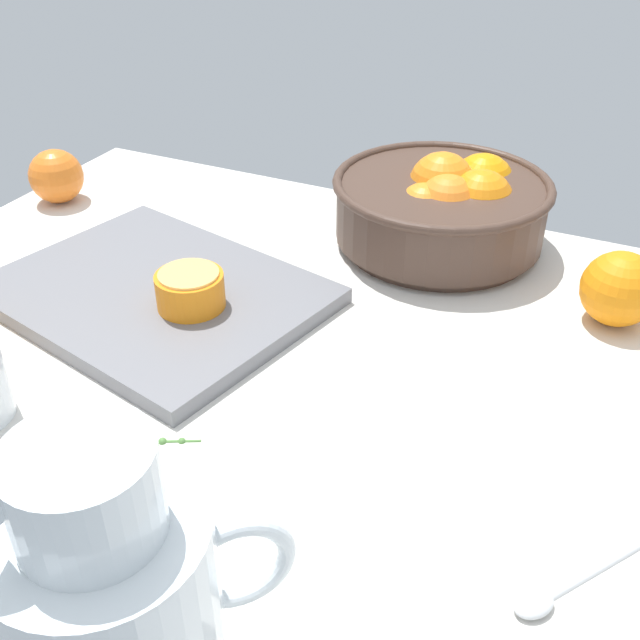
{
  "coord_description": "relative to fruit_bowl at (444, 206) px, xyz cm",
  "views": [
    {
      "loc": [
        22.89,
        -53.71,
        46.16
      ],
      "look_at": [
        -2.65,
        0.41,
        6.39
      ],
      "focal_mm": 42.24,
      "sensor_mm": 36.0,
      "label": 1
    }
  ],
  "objects": [
    {
      "name": "loose_orange_2",
      "position": [
        22.68,
        -9.47,
        -1.25
      ],
      "size": [
        8.28,
        8.28,
        8.28
      ],
      "primitive_type": "sphere",
      "color": "orange",
      "rests_on": "ground_plane"
    },
    {
      "name": "cutting_board",
      "position": [
        -25.36,
        -27.57,
        -4.44
      ],
      "size": [
        41.05,
        34.81,
        1.88
      ],
      "primitive_type": "cube",
      "rotation": [
        0.0,
        0.0,
        -0.23
      ],
      "color": "slate",
      "rests_on": "ground_plane"
    },
    {
      "name": "juice_pitcher",
      "position": [
        0.74,
        -66.09,
        1.9
      ],
      "size": [
        14.67,
        14.61,
        20.48
      ],
      "color": "white",
      "rests_on": "ground_plane"
    },
    {
      "name": "herb_sprig_1",
      "position": [
        -10.88,
        -46.88,
        -5.14
      ],
      "size": [
        6.27,
        3.37,
        0.79
      ],
      "color": "#52833E",
      "rests_on": "ground_plane"
    },
    {
      "name": "spoon",
      "position": [
        24.18,
        -47.61,
        -4.95
      ],
      "size": [
        8.81,
        11.83,
        1.0
      ],
      "color": "silver",
      "rests_on": "ground_plane"
    },
    {
      "name": "orange_half_0",
      "position": [
        -19.29,
        -29.07,
        -1.46
      ],
      "size": [
        7.46,
        7.46,
        4.15
      ],
      "color": "orange",
      "rests_on": "cutting_board"
    },
    {
      "name": "fruit_bowl",
      "position": [
        0.0,
        0.0,
        0.0
      ],
      "size": [
        27.56,
        27.56,
        11.61
      ],
      "color": "#473328",
      "rests_on": "ground_plane"
    },
    {
      "name": "loose_orange_3",
      "position": [
        -54.1,
        -10.8,
        -1.56
      ],
      "size": [
        7.66,
        7.66,
        7.66
      ],
      "primitive_type": "sphere",
      "color": "orange",
      "rests_on": "ground_plane"
    },
    {
      "name": "ground_plane",
      "position": [
        0.2,
        -32.21,
        -6.89
      ],
      "size": [
        121.23,
        84.1,
        3.0
      ],
      "primitive_type": "cube",
      "color": "silver"
    }
  ]
}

